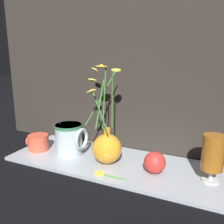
# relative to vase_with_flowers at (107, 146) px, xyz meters

# --- Properties ---
(ground_plane) EXTENTS (6.00, 6.00, 0.00)m
(ground_plane) POSITION_rel_vase_with_flowers_xyz_m (0.02, 0.02, -0.08)
(ground_plane) COLOR black
(shelf) EXTENTS (0.84, 0.30, 0.01)m
(shelf) POSITION_rel_vase_with_flowers_xyz_m (0.02, 0.02, -0.07)
(shelf) COLOR #9EA8B2
(shelf) RESTS_ON ground_plane
(backdrop_wall) EXTENTS (1.34, 0.02, 1.10)m
(backdrop_wall) POSITION_rel_vase_with_flowers_xyz_m (0.02, 0.18, 0.47)
(backdrop_wall) COLOR #2D2823
(backdrop_wall) RESTS_ON ground_plane
(vase_with_flowers) EXTENTS (0.17, 0.20, 0.38)m
(vase_with_flowers) POSITION_rel_vase_with_flowers_xyz_m (0.00, 0.00, 0.00)
(vase_with_flowers) COLOR orange
(vase_with_flowers) RESTS_ON shelf
(yellow_mug) EXTENTS (0.10, 0.09, 0.07)m
(yellow_mug) POSITION_rel_vase_with_flowers_xyz_m (-0.33, -0.01, -0.03)
(yellow_mug) COLOR #DB5138
(yellow_mug) RESTS_ON shelf
(ceramic_pitcher) EXTENTS (0.14, 0.11, 0.14)m
(ceramic_pitcher) POSITION_rel_vase_with_flowers_xyz_m (-0.18, 0.01, 0.00)
(ceramic_pitcher) COLOR silver
(ceramic_pitcher) RESTS_ON shelf
(tea_glass) EXTENTS (0.07, 0.07, 0.16)m
(tea_glass) POSITION_rel_vase_with_flowers_xyz_m (0.38, 0.01, 0.03)
(tea_glass) COLOR silver
(tea_glass) RESTS_ON shelf
(orange_fruit) EXTENTS (0.08, 0.08, 0.09)m
(orange_fruit) POSITION_rel_vase_with_flowers_xyz_m (0.19, -0.00, -0.03)
(orange_fruit) COLOR red
(orange_fruit) RESTS_ON shelf
(loose_daisy) EXTENTS (0.12, 0.04, 0.01)m
(loose_daisy) POSITION_rel_vase_with_flowers_xyz_m (0.03, -0.10, -0.06)
(loose_daisy) COLOR #4C8E3D
(loose_daisy) RESTS_ON shelf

